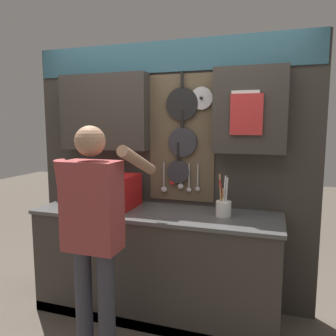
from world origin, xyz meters
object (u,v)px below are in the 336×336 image
object	(u,v)px
person	(93,224)
utensil_crock	(223,207)
knife_block	(68,193)
microwave	(108,191)

from	to	relation	value
person	utensil_crock	bearing A→B (deg)	42.05
person	knife_block	bearing A→B (deg)	134.63
microwave	utensil_crock	bearing A→B (deg)	0.15
microwave	knife_block	size ratio (longest dim) A/B	1.92
microwave	knife_block	xyz separation A→B (m)	(-0.43, 0.00, -0.05)
microwave	person	xyz separation A→B (m)	(0.26, -0.70, -0.08)
microwave	person	bearing A→B (deg)	-69.34
microwave	utensil_crock	xyz separation A→B (m)	(1.04, 0.00, -0.07)
knife_block	person	world-z (taller)	person
knife_block	microwave	bearing A→B (deg)	-0.08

